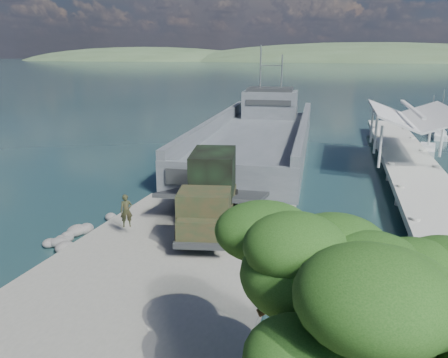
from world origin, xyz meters
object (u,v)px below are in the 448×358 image
at_px(pier, 409,154).
at_px(soldier, 127,218).
at_px(landing_craft, 258,141).
at_px(military_truck, 211,192).
at_px(sailboat_near, 427,150).
at_px(sailboat_far, 439,135).
at_px(overhang_tree, 380,292).

distance_m(pier, soldier, 24.43).
xyz_separation_m(landing_craft, military_truck, (1.35, -21.49, 1.44)).
relative_size(sailboat_near, sailboat_far, 1.02).
height_order(pier, sailboat_far, sailboat_far).
xyz_separation_m(soldier, overhang_tree, (11.14, -10.99, 3.67)).
bearing_deg(sailboat_near, sailboat_far, 83.92).
xyz_separation_m(soldier, sailboat_near, (18.91, 26.99, -1.05)).
bearing_deg(sailboat_far, pier, -104.01).
distance_m(military_truck, sailboat_far, 37.98).
height_order(sailboat_near, overhang_tree, overhang_tree).
distance_m(landing_craft, sailboat_far, 22.62).
xyz_separation_m(landing_craft, sailboat_near, (16.46, 3.17, -0.61)).
bearing_deg(sailboat_near, landing_craft, -158.03).
bearing_deg(overhang_tree, soldier, 135.37).
relative_size(military_truck, soldier, 4.87).
xyz_separation_m(pier, overhang_tree, (-4.80, -29.51, 3.43)).
bearing_deg(sailboat_far, overhang_tree, -98.43).
height_order(sailboat_far, overhang_tree, overhang_tree).
bearing_deg(pier, soldier, -130.73).
height_order(military_truck, sailboat_far, sailboat_far).
height_order(soldier, sailboat_far, sailboat_far).
height_order(military_truck, sailboat_near, sailboat_near).
xyz_separation_m(sailboat_far, overhang_tree, (-10.49, -46.80, 4.73)).
bearing_deg(soldier, overhang_tree, -74.18).
bearing_deg(landing_craft, sailboat_far, 29.35).
xyz_separation_m(pier, landing_craft, (-13.48, 5.30, -0.68)).
bearing_deg(military_truck, sailboat_far, 51.83).
relative_size(pier, overhang_tree, 6.36).
bearing_deg(pier, sailboat_near, 70.66).
xyz_separation_m(landing_craft, soldier, (-2.46, -23.82, 0.43)).
relative_size(landing_craft, military_truck, 4.59).
height_order(pier, landing_craft, landing_craft).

